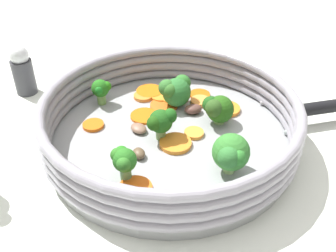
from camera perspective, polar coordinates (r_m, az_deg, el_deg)
The scene contains 28 objects.
ground_plane at distance 0.58m, azimuth 0.00°, elevation -2.65°, with size 4.00×4.00×0.00m, color white.
skillet at distance 0.57m, azimuth 0.00°, elevation -1.95°, with size 0.35×0.35×0.02m, color #939699.
skillet_rim_wall at distance 0.55m, azimuth 0.00°, elevation 1.25°, with size 0.36×0.36×0.06m.
skillet_rivet_left at distance 0.58m, azimuth 16.66°, elevation -1.05°, with size 0.01×0.01×0.01m, color #8F9899.
skillet_rivet_right at distance 0.64m, azimuth 13.29°, elevation 3.31°, with size 0.01×0.01×0.01m, color #97949B.
carrot_slice_0 at distance 0.56m, azimuth 3.50°, elevation -1.16°, with size 0.03×0.03×0.01m, color orange.
carrot_slice_1 at distance 0.66m, azimuth 4.36°, elevation 4.58°, with size 0.03×0.03×0.00m, color #DF5D11.
carrot_slice_2 at distance 0.60m, azimuth -3.75°, elevation 1.48°, with size 0.04×0.04×0.00m, color orange.
carrot_slice_3 at distance 0.59m, azimuth -11.08°, elevation 0.14°, with size 0.03×0.03×0.01m, color #E45E11.
carrot_slice_4 at distance 0.62m, azimuth 8.23°, elevation 2.49°, with size 0.04×0.04×0.01m, color orange.
carrot_slice_5 at distance 0.65m, azimuth -1.23°, elevation 4.37°, with size 0.04×0.04×0.01m, color orange.
carrot_slice_6 at distance 0.65m, azimuth 0.52°, elevation 4.26°, with size 0.04×0.04×0.01m, color orange.
carrot_slice_7 at distance 0.54m, azimuth 0.78°, elevation -2.53°, with size 0.04×0.04×0.01m, color orange.
carrot_slice_8 at distance 0.48m, azimuth -5.13°, elevation -8.96°, with size 0.04×0.04×0.00m, color orange.
carrot_slice_9 at distance 0.66m, azimuth -2.93°, elevation 4.99°, with size 0.04×0.04×0.01m, color orange.
carrot_slice_10 at distance 0.65m, azimuth -3.86°, elevation 4.34°, with size 0.03×0.03×0.01m, color orange.
carrot_slice_11 at distance 0.63m, azimuth -0.88°, elevation 3.02°, with size 0.04×0.04×0.00m, color orange.
carrot_slice_12 at distance 0.64m, azimuth 4.46°, elevation 3.63°, with size 0.03×0.03×0.01m, color #F99340.
broccoli_floret_0 at distance 0.58m, azimuth 6.92°, elevation 2.53°, with size 0.05×0.04×0.04m.
broccoli_floret_1 at distance 0.54m, azimuth -1.29°, elevation 0.70°, with size 0.04×0.04×0.05m.
broccoli_floret_2 at distance 0.62m, azimuth 0.84°, elevation 5.19°, with size 0.05×0.05×0.05m.
broccoli_floret_3 at distance 0.63m, azimuth -9.91°, elevation 5.30°, with size 0.03×0.03×0.04m.
broccoli_floret_4 at distance 0.49m, azimuth 8.80°, elevation -3.95°, with size 0.05×0.05×0.06m.
broccoli_floret_5 at distance 0.48m, azimuth -6.83°, elevation -4.96°, with size 0.03×0.04×0.05m.
mushroom_piece_0 at distance 0.61m, azimuth 3.39°, elevation 2.46°, with size 0.03×0.02×0.01m, color brown.
mushroom_piece_1 at distance 0.57m, azimuth -4.58°, elevation -0.34°, with size 0.03×0.02×0.01m, color #805F4B.
mushroom_piece_2 at distance 0.52m, azimuth -4.56°, elevation -3.98°, with size 0.02×0.02×0.01m, color brown.
salt_shaker at distance 0.72m, azimuth -20.57°, elevation 7.56°, with size 0.04×0.04×0.09m.
Camera 1 is at (0.00, -0.45, 0.36)m, focal length 42.00 mm.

